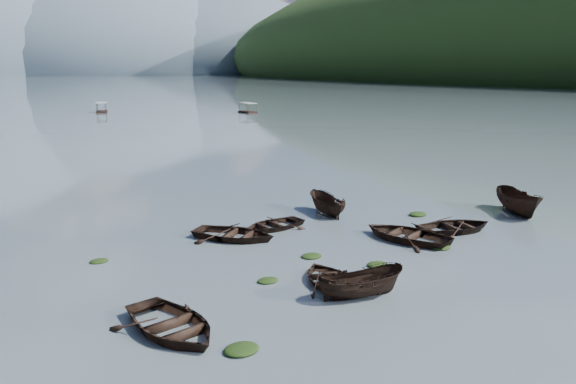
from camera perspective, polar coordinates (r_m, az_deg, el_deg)
ground_plane at (r=24.93m, az=13.83°, el=-9.75°), size 2400.00×2400.00×0.00m
haze_mtn_c at (r=929.87m, az=-20.05°, el=11.22°), size 520.00×520.00×260.00m
haze_mtn_d at (r=976.34m, az=-9.38°, el=11.82°), size 520.00×520.00×220.00m
rowboat_0 at (r=21.20m, az=-11.72°, el=-13.77°), size 4.33×5.37×0.99m
rowboat_1 at (r=25.10m, az=4.25°, el=-9.25°), size 3.47×4.34×0.80m
rowboat_2 at (r=23.85m, az=7.37°, el=-10.52°), size 3.99×2.14×1.46m
rowboat_3 at (r=31.80m, az=11.94°, el=-4.75°), size 5.06×5.91×1.03m
rowboat_4 at (r=34.09m, az=16.65°, el=-3.84°), size 5.14×4.06×0.96m
rowboat_5 at (r=39.46m, az=22.28°, el=-2.06°), size 3.61×5.08×1.84m
rowboat_6 at (r=31.36m, az=-5.50°, el=-4.78°), size 5.63×5.77×0.98m
rowboat_7 at (r=33.25m, az=-1.54°, el=-3.71°), size 4.41×3.47×0.83m
rowboat_8 at (r=36.57m, az=3.94°, el=-2.23°), size 1.92×4.05×1.51m
weed_clump_0 at (r=19.60m, az=-4.73°, el=-15.83°), size 1.24×1.01×0.27m
weed_clump_1 at (r=25.25m, az=-2.05°, el=-9.08°), size 0.97×0.78×0.21m
weed_clump_2 at (r=27.50m, az=9.04°, el=-7.40°), size 1.04×0.83×0.23m
weed_clump_3 at (r=32.26m, az=9.69°, el=-4.41°), size 0.80×0.68×0.18m
weed_clump_4 at (r=30.73m, az=15.24°, el=-5.54°), size 1.17×0.93×0.24m
weed_clump_5 at (r=29.17m, az=-18.64°, el=-6.74°), size 0.92×0.74×0.19m
weed_clump_6 at (r=28.36m, az=2.40°, el=-6.62°), size 1.06×0.88×0.22m
weed_clump_7 at (r=37.06m, az=13.04°, el=-2.33°), size 1.24×0.99×0.27m
pontoon_centre at (r=126.41m, az=-18.39°, el=7.68°), size 3.36×5.65×2.03m
pontoon_right at (r=119.41m, az=-4.10°, el=8.03°), size 2.18×5.21×1.99m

